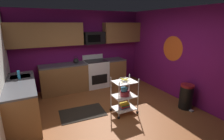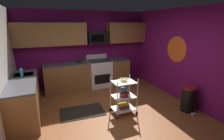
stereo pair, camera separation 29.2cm
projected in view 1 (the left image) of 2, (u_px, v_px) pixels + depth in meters
name	position (u px, v px, depth m)	size (l,w,h in m)	color
floor	(114.00, 117.00, 4.01)	(4.40, 4.80, 0.04)	brown
wall_back	(81.00, 50.00, 5.74)	(4.52, 0.06, 2.60)	#6B1156
wall_right	(185.00, 56.00, 4.63)	(0.06, 4.80, 2.60)	#6B1156
wall_flower_decal	(173.00, 49.00, 4.94)	(0.74, 0.74, 0.00)	#E5591E
counter_run	(66.00, 83.00, 4.93)	(3.65, 2.47, 0.92)	brown
oven_range	(96.00, 73.00, 5.85)	(0.76, 0.65, 1.10)	white
upper_cabinets	(80.00, 34.00, 5.38)	(4.40, 0.33, 0.70)	brown
microwave	(94.00, 38.00, 5.61)	(0.70, 0.39, 0.40)	black
rolling_cart	(124.00, 96.00, 4.09)	(0.61, 0.43, 0.91)	silver
fruit_bowl	(125.00, 80.00, 3.98)	(0.27, 0.27, 0.07)	silver
mixing_bowl_large	(125.00, 93.00, 4.08)	(0.25, 0.25, 0.11)	maroon
mixing_bowl_small	(124.00, 89.00, 4.08)	(0.18, 0.18, 0.08)	#338CBF
book_stack	(124.00, 105.00, 4.17)	(0.26, 0.19, 0.12)	#1E4C8C
kettle	(76.00, 61.00, 5.41)	(0.21, 0.18, 0.26)	black
dish_soap_bottle	(19.00, 75.00, 3.87)	(0.06, 0.06, 0.20)	#2D8CBF
trash_can	(186.00, 96.00, 4.35)	(0.34, 0.42, 0.66)	black
floor_rug	(83.00, 113.00, 4.17)	(1.10, 0.70, 0.01)	black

